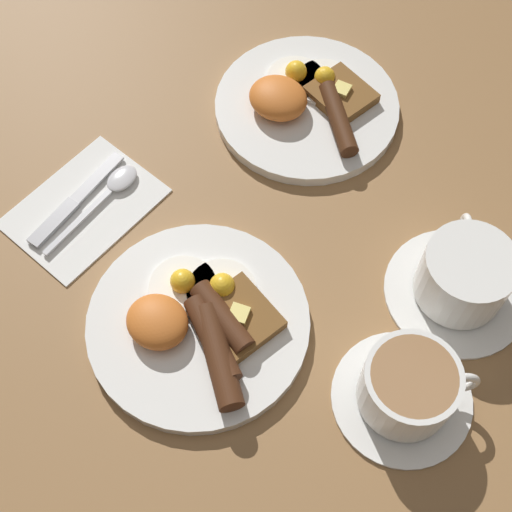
{
  "coord_description": "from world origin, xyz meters",
  "views": [
    {
      "loc": [
        0.23,
        -0.21,
        0.72
      ],
      "look_at": [
        0.01,
        0.1,
        0.03
      ],
      "focal_mm": 50.0,
      "sensor_mm": 36.0,
      "label": 1
    }
  ],
  "objects_px": {
    "breakfast_plate_far": "(306,103)",
    "teacup_far": "(463,278)",
    "spoon": "(112,188)",
    "knife": "(71,205)",
    "breakfast_plate_near": "(200,322)",
    "teacup_near": "(408,389)"
  },
  "relations": [
    {
      "from": "breakfast_plate_near",
      "to": "spoon",
      "type": "bearing_deg",
      "value": 158.65
    },
    {
      "from": "spoon",
      "to": "teacup_far",
      "type": "bearing_deg",
      "value": -71.36
    },
    {
      "from": "breakfast_plate_near",
      "to": "knife",
      "type": "bearing_deg",
      "value": 172.29
    },
    {
      "from": "knife",
      "to": "spoon",
      "type": "bearing_deg",
      "value": -28.81
    },
    {
      "from": "breakfast_plate_near",
      "to": "teacup_near",
      "type": "distance_m",
      "value": 0.23
    },
    {
      "from": "breakfast_plate_near",
      "to": "knife",
      "type": "height_order",
      "value": "breakfast_plate_near"
    },
    {
      "from": "breakfast_plate_near",
      "to": "knife",
      "type": "distance_m",
      "value": 0.22
    },
    {
      "from": "breakfast_plate_far",
      "to": "teacup_far",
      "type": "relative_size",
      "value": 1.48
    },
    {
      "from": "spoon",
      "to": "breakfast_plate_near",
      "type": "bearing_deg",
      "value": -110.1
    },
    {
      "from": "knife",
      "to": "spoon",
      "type": "distance_m",
      "value": 0.05
    },
    {
      "from": "spoon",
      "to": "teacup_near",
      "type": "bearing_deg",
      "value": -91.01
    },
    {
      "from": "breakfast_plate_near",
      "to": "knife",
      "type": "xyz_separation_m",
      "value": [
        -0.22,
        0.03,
        -0.01
      ]
    },
    {
      "from": "breakfast_plate_far",
      "to": "knife",
      "type": "distance_m",
      "value": 0.32
    },
    {
      "from": "knife",
      "to": "breakfast_plate_far",
      "type": "bearing_deg",
      "value": -27.12
    },
    {
      "from": "teacup_near",
      "to": "knife",
      "type": "xyz_separation_m",
      "value": [
        -0.44,
        -0.03,
        -0.03
      ]
    },
    {
      "from": "breakfast_plate_far",
      "to": "knife",
      "type": "height_order",
      "value": "breakfast_plate_far"
    },
    {
      "from": "breakfast_plate_far",
      "to": "knife",
      "type": "xyz_separation_m",
      "value": [
        -0.14,
        -0.29,
        -0.01
      ]
    },
    {
      "from": "breakfast_plate_near",
      "to": "teacup_near",
      "type": "relative_size",
      "value": 1.65
    },
    {
      "from": "breakfast_plate_far",
      "to": "teacup_far",
      "type": "distance_m",
      "value": 0.31
    },
    {
      "from": "teacup_far",
      "to": "spoon",
      "type": "height_order",
      "value": "teacup_far"
    },
    {
      "from": "breakfast_plate_far",
      "to": "spoon",
      "type": "height_order",
      "value": "breakfast_plate_far"
    },
    {
      "from": "breakfast_plate_near",
      "to": "breakfast_plate_far",
      "type": "height_order",
      "value": "breakfast_plate_far"
    }
  ]
}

